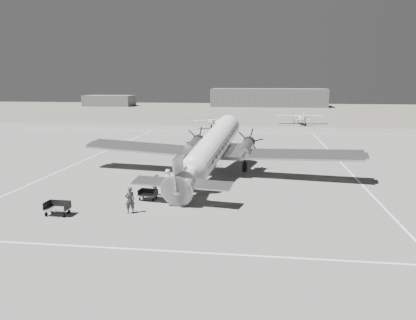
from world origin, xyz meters
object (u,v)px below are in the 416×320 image
Objects in this scene: baggage_cart_far at (57,208)px; ramp_agent at (157,184)px; light_plane_right at (300,119)px; ground_crew at (130,200)px; light_plane_left at (216,123)px; shed_secondary at (109,101)px; dc3_airliner at (211,151)px; baggage_cart_near at (148,195)px; hangar_main at (268,98)px; passenger at (168,178)px.

ramp_agent is (5.63, 5.83, 0.44)m from baggage_cart_far.
light_plane_right is 66.15m from ground_crew.
light_plane_left reaches higher than baggage_cart_far.
shed_secondary reaches higher than light_plane_left.
dc3_airliner is 14.95× the size of ground_crew.
baggage_cart_near is (0.23, -50.59, -0.55)m from light_plane_left.
light_plane_right is 5.80× the size of ramp_agent.
hangar_main is at bearing 91.73° from baggage_cart_near.
baggage_cart_near is 0.77× the size of ground_crew.
baggage_cart_far is 0.89× the size of ground_crew.
ground_crew reaches higher than baggage_cart_near.
ground_crew is at bearing -89.39° from baggage_cart_near.
passenger is (-16.36, -56.61, -0.27)m from light_plane_right.
ramp_agent is at bearing 47.30° from baggage_cart_far.
shed_secondary is 123.70m from dc3_airliner.
passenger is (5.98, 8.32, 0.35)m from baggage_cart_far.
ground_crew is 1.04× the size of ramp_agent.
hangar_main reaches higher than shed_secondary.
baggage_cart_near is (49.06, -119.54, -1.58)m from shed_secondary.
dc3_airliner is at bearing 54.15° from baggage_cart_far.
hangar_main is at bearing 84.14° from baggage_cart_far.
shed_secondary is 9.38× the size of ground_crew.
shed_secondary is 125.93m from passenger.
light_plane_left is at bearing 13.48° from ramp_agent.
dc3_airliner is (-6.93, -116.74, -0.57)m from hangar_main.
light_plane_right is at bearing -17.56° from passenger.
hangar_main is 25.14× the size of passenger.
dc3_airliner reaches higher than shed_secondary.
passenger is (0.35, 2.49, -0.08)m from ramp_agent.
passenger is (49.77, -115.67, -1.16)m from shed_secondary.
dc3_airliner is 54.29m from light_plane_right.
baggage_cart_near is 3.96m from passenger.
light_plane_right is 61.41m from ramp_agent.
baggage_cart_far is at bearing -16.17° from ground_crew.
passenger is at bearing -110.29° from light_plane_right.
ground_crew is at bearing -125.60° from light_plane_left.
light_plane_right is (66.13, -59.06, -0.89)m from shed_secondary.
hangar_main is 24.56× the size of baggage_cart_far.
ramp_agent is 2.52m from passenger.
hangar_main is 74.82m from light_plane_left.
light_plane_left is 5.09× the size of ramp_agent.
hangar_main is at bearing -123.93° from ground_crew.
baggage_cart_far is at bearing 148.80° from ramp_agent.
light_plane_left is (-4.24, 42.79, -1.76)m from dc3_airliner.
shed_secondary is 1.69× the size of light_plane_right.
light_plane_right is (13.05, 52.67, -1.62)m from dc3_airliner.
hangar_main reaches higher than baggage_cart_near.
ramp_agent is (49.42, -118.16, -1.08)m from shed_secondary.
ground_crew is at bearing 170.12° from passenger.
hangar_main is 2.33× the size of shed_secondary.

